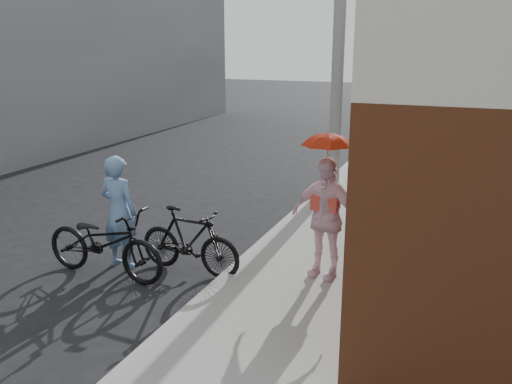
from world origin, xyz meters
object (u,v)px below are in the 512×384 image
Objects in this scene: bike_left at (104,243)px; planter at (393,227)px; kimono_woman at (325,218)px; officer at (119,212)px; utility_pole at (339,41)px; bike_right at (189,241)px.

bike_left is 5.08m from planter.
kimono_woman is at bearing -69.29° from bike_left.
officer is at bearing -142.74° from planter.
utility_pole is at bearing -14.47° from bike_left.
utility_pole is at bearing -4.35° from bike_right.
kimono_woman reaches higher than officer.
utility_pole reaches higher than bike_left.
kimono_woman is (3.15, 0.63, 0.11)m from officer.
bike_left is at bearing -106.76° from utility_pole.
utility_pole is 3.32× the size of bike_left.
bike_right is (-0.80, -5.79, -2.97)m from utility_pole.
utility_pole reaches higher than kimono_woman.
officer reaches higher than bike_right.
bike_right is 4.27× the size of planter.
utility_pole is 6.03m from kimono_woman.
bike_left is at bearing -139.04° from planter.
bike_left is at bearing 95.16° from officer.
bike_left is 1.29m from bike_right.
planter is (2.70, 2.71, -0.30)m from bike_right.
kimono_woman is (1.22, -5.36, -2.48)m from utility_pole.
officer is (-1.93, -5.99, -2.59)m from utility_pole.
bike_left is 1.20× the size of bike_right.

